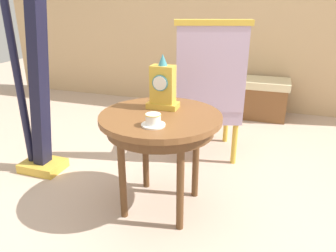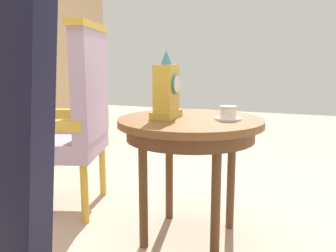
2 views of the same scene
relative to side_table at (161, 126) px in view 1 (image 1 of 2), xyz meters
name	(u,v)px [view 1 (image 1 of 2)]	position (x,y,z in m)	size (l,w,h in m)	color
ground_plane	(157,199)	(-0.05, 0.05, -0.56)	(10.00, 10.00, 0.00)	#BCA38E
side_table	(161,126)	(0.00, 0.00, 0.00)	(0.73, 0.73, 0.64)	brown
teacup_left	(153,120)	(0.03, -0.18, 0.11)	(0.13, 0.13, 0.07)	white
mantel_clock	(163,87)	(-0.03, 0.12, 0.21)	(0.19, 0.11, 0.34)	gold
armchair	(208,90)	(0.12, 0.79, 0.03)	(0.68, 0.67, 1.14)	#B299B7
harp	(33,77)	(-1.02, 0.14, 0.19)	(0.40, 0.24, 1.86)	gold
window_bench	(246,97)	(0.33, 2.00, -0.34)	(0.93, 0.40, 0.44)	beige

